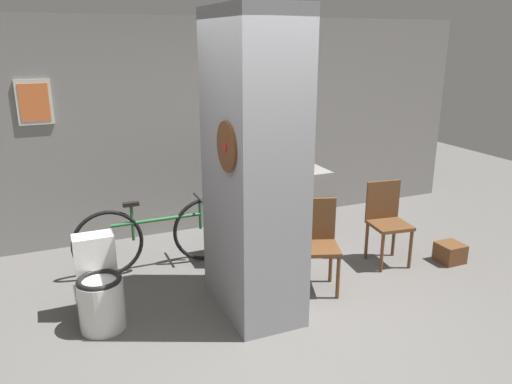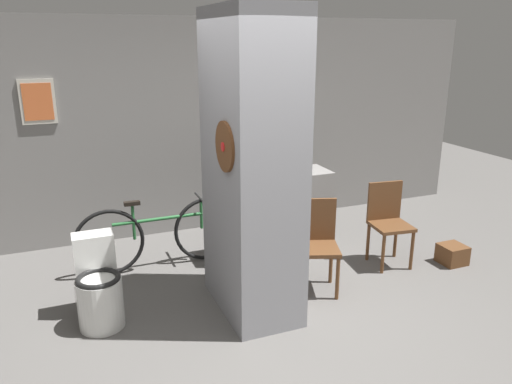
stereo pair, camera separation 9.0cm
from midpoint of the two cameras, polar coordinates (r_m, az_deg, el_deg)
name	(u,v)px [view 2 (the right image)]	position (r m, az deg, el deg)	size (l,w,h in m)	color
ground_plane	(270,336)	(4.29, 2.21, -16.09)	(14.00, 14.00, 0.00)	#5B5956
wall_back	(185,128)	(6.17, -7.75, 7.25)	(8.00, 0.09, 2.60)	gray
pillar_center	(252,168)	(4.22, 0.12, 2.75)	(0.62, 1.05, 2.60)	gray
counter_shelf	(280,214)	(5.58, 3.23, -2.52)	(1.12, 0.44, 0.94)	gray
toilet	(99,289)	(4.49, -16.97, -10.53)	(0.38, 0.54, 0.75)	silver
chair_near_pillar	(317,241)	(4.84, 7.48, -5.56)	(0.50, 0.50, 0.88)	brown
chair_by_doorway	(388,219)	(5.54, 15.33, -3.05)	(0.44, 0.44, 0.88)	brown
bicycle	(160,234)	(5.36, -10.49, -4.78)	(1.74, 0.42, 0.77)	black
bottle_tall	(287,163)	(5.47, 4.04, 3.37)	(0.09, 0.09, 0.29)	silver
floor_crate	(452,254)	(5.88, 21.93, -6.61)	(0.26, 0.26, 0.21)	brown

